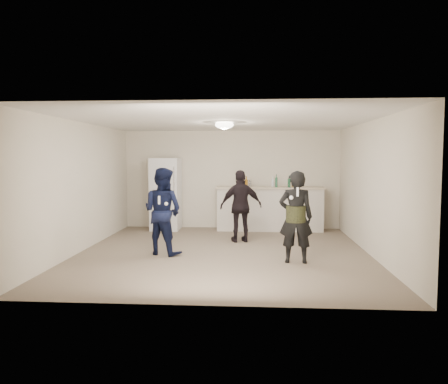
# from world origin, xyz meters

# --- Properties ---
(floor) EXTENTS (6.00, 6.00, 0.00)m
(floor) POSITION_xyz_m (0.00, 0.00, 0.00)
(floor) COLOR #6B5B4C
(floor) RESTS_ON ground
(ceiling) EXTENTS (6.00, 6.00, 0.00)m
(ceiling) POSITION_xyz_m (0.00, 0.00, 2.50)
(ceiling) COLOR silver
(ceiling) RESTS_ON wall_back
(wall_back) EXTENTS (6.00, 0.00, 6.00)m
(wall_back) POSITION_xyz_m (0.00, 3.00, 1.25)
(wall_back) COLOR beige
(wall_back) RESTS_ON floor
(wall_front) EXTENTS (6.00, 0.00, 6.00)m
(wall_front) POSITION_xyz_m (0.00, -3.00, 1.25)
(wall_front) COLOR beige
(wall_front) RESTS_ON floor
(wall_left) EXTENTS (0.00, 6.00, 6.00)m
(wall_left) POSITION_xyz_m (-2.75, 0.00, 1.25)
(wall_left) COLOR beige
(wall_left) RESTS_ON floor
(wall_right) EXTENTS (0.00, 6.00, 6.00)m
(wall_right) POSITION_xyz_m (2.75, 0.00, 1.25)
(wall_right) COLOR beige
(wall_right) RESTS_ON floor
(counter) EXTENTS (2.60, 0.56, 1.05)m
(counter) POSITION_xyz_m (0.97, 2.67, 0.53)
(counter) COLOR beige
(counter) RESTS_ON floor
(counter_top) EXTENTS (2.68, 0.64, 0.04)m
(counter_top) POSITION_xyz_m (0.97, 2.67, 1.07)
(counter_top) COLOR beige
(counter_top) RESTS_ON counter
(fridge) EXTENTS (0.70, 0.70, 1.80)m
(fridge) POSITION_xyz_m (-1.64, 2.60, 0.90)
(fridge) COLOR white
(fridge) RESTS_ON floor
(fridge_handle) EXTENTS (0.02, 0.02, 0.60)m
(fridge_handle) POSITION_xyz_m (-1.36, 2.23, 1.30)
(fridge_handle) COLOR silver
(fridge_handle) RESTS_ON fridge
(ceiling_dome) EXTENTS (0.36, 0.36, 0.16)m
(ceiling_dome) POSITION_xyz_m (0.00, 0.30, 2.45)
(ceiling_dome) COLOR white
(ceiling_dome) RESTS_ON ceiling
(shaker) EXTENTS (0.08, 0.08, 0.17)m
(shaker) POSITION_xyz_m (0.47, 2.72, 1.18)
(shaker) COLOR #B2B2B6
(shaker) RESTS_ON counter_top
(man) EXTENTS (0.97, 0.87, 1.63)m
(man) POSITION_xyz_m (-1.13, -0.19, 0.81)
(man) COLOR #0F163E
(man) RESTS_ON floor
(woman) EXTENTS (0.59, 0.40, 1.59)m
(woman) POSITION_xyz_m (1.30, -0.69, 0.80)
(woman) COLOR black
(woman) RESTS_ON floor
(camo_shorts) EXTENTS (0.34, 0.34, 0.28)m
(camo_shorts) POSITION_xyz_m (1.30, -0.69, 0.85)
(camo_shorts) COLOR #333919
(camo_shorts) RESTS_ON woman
(spectator) EXTENTS (0.97, 0.60, 1.55)m
(spectator) POSITION_xyz_m (0.30, 1.11, 0.77)
(spectator) COLOR black
(spectator) RESTS_ON floor
(remote_man) EXTENTS (0.04, 0.04, 0.15)m
(remote_man) POSITION_xyz_m (-1.13, -0.47, 1.05)
(remote_man) COLOR silver
(remote_man) RESTS_ON man
(nunchuk_man) EXTENTS (0.07, 0.07, 0.07)m
(nunchuk_man) POSITION_xyz_m (-1.01, -0.44, 0.98)
(nunchuk_man) COLOR silver
(nunchuk_man) RESTS_ON man
(remote_woman) EXTENTS (0.04, 0.04, 0.15)m
(remote_woman) POSITION_xyz_m (1.30, -0.94, 1.25)
(remote_woman) COLOR silver
(remote_woman) RESTS_ON woman
(nunchuk_woman) EXTENTS (0.07, 0.07, 0.07)m
(nunchuk_woman) POSITION_xyz_m (1.20, -0.91, 1.15)
(nunchuk_woman) COLOR white
(nunchuk_woman) RESTS_ON woman
(bottle_cluster) EXTENTS (1.24, 0.33, 0.24)m
(bottle_cluster) POSITION_xyz_m (1.12, 2.63, 1.19)
(bottle_cluster) COLOR #124123
(bottle_cluster) RESTS_ON counter_top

